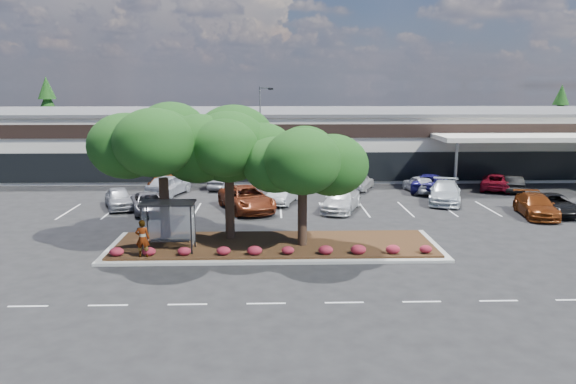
{
  "coord_description": "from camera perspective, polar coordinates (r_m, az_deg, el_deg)",
  "views": [
    {
      "loc": [
        -2.17,
        -25.63,
        8.74
      ],
      "look_at": [
        -1.18,
        6.69,
        2.6
      ],
      "focal_mm": 35.0,
      "sensor_mm": 36.0,
      "label": 1
    }
  ],
  "objects": [
    {
      "name": "ground",
      "position": [
        27.16,
        2.95,
        -8.03
      ],
      "size": [
        160.0,
        160.0,
        0.0
      ],
      "primitive_type": "plane",
      "color": "black",
      "rests_on": "ground"
    },
    {
      "name": "retail_store",
      "position": [
        59.84,
        0.4,
        5.39
      ],
      "size": [
        80.4,
        25.2,
        6.25
      ],
      "color": "white",
      "rests_on": "ground"
    },
    {
      "name": "landscape_island",
      "position": [
        30.85,
        -1.37,
        -5.46
      ],
      "size": [
        18.0,
        6.0,
        0.26
      ],
      "color": "#A8A8A3",
      "rests_on": "ground"
    },
    {
      "name": "lane_markings",
      "position": [
        37.15,
        1.43,
        -2.85
      ],
      "size": [
        33.12,
        20.06,
        0.01
      ],
      "color": "silver",
      "rests_on": "ground"
    },
    {
      "name": "shrub_row",
      "position": [
        28.73,
        -1.35,
        -5.9
      ],
      "size": [
        17.0,
        0.8,
        0.5
      ],
      "primitive_type": null,
      "color": "maroon",
      "rests_on": "landscape_island"
    },
    {
      "name": "bus_shelter",
      "position": [
        29.77,
        -12.03,
        -1.97
      ],
      "size": [
        2.75,
        1.55,
        2.59
      ],
      "color": "black",
      "rests_on": "landscape_island"
    },
    {
      "name": "island_tree_west",
      "position": [
        31.02,
        -12.57,
        2.09
      ],
      "size": [
        7.2,
        7.2,
        7.89
      ],
      "primitive_type": null,
      "color": "#173C10",
      "rests_on": "landscape_island"
    },
    {
      "name": "island_tree_mid",
      "position": [
        31.29,
        -6.01,
        1.83
      ],
      "size": [
        6.6,
        6.6,
        7.32
      ],
      "primitive_type": null,
      "color": "#173C10",
      "rests_on": "landscape_island"
    },
    {
      "name": "island_tree_east",
      "position": [
        29.84,
        1.48,
        0.66
      ],
      "size": [
        5.8,
        5.8,
        6.5
      ],
      "primitive_type": null,
      "color": "#173C10",
      "rests_on": "landscape_island"
    },
    {
      "name": "conifer_north_west",
      "position": [
        76.94,
        -23.14,
        7.11
      ],
      "size": [
        4.4,
        4.4,
        10.0
      ],
      "primitive_type": "cone",
      "color": "#173C10",
      "rests_on": "ground"
    },
    {
      "name": "conifer_north_east",
      "position": [
        78.58,
        25.84,
        6.59
      ],
      "size": [
        3.96,
        3.96,
        9.0
      ],
      "primitive_type": "cone",
      "color": "#173C10",
      "rests_on": "ground"
    },
    {
      "name": "person_waiting",
      "position": [
        29.1,
        -14.56,
        -4.59
      ],
      "size": [
        0.71,
        0.48,
        1.91
      ],
      "primitive_type": "imported",
      "rotation": [
        0.0,
        0.0,
        3.18
      ],
      "color": "#594C47",
      "rests_on": "landscape_island"
    },
    {
      "name": "light_pole",
      "position": [
        50.36,
        -2.7,
        5.12
      ],
      "size": [
        1.41,
        0.76,
        8.68
      ],
      "rotation": [
        0.0,
        0.0,
        0.32
      ],
      "color": "#A8A8A3",
      "rests_on": "ground"
    },
    {
      "name": "car_0",
      "position": [
        42.31,
        -16.82,
        -0.61
      ],
      "size": [
        3.2,
        4.72,
        1.49
      ],
      "primitive_type": "imported",
      "rotation": [
        0.0,
        0.0,
        0.36
      ],
      "color": "#9B9DA6",
      "rests_on": "ground"
    },
    {
      "name": "car_1",
      "position": [
        40.49,
        -14.0,
        -1.06
      ],
      "size": [
        3.69,
        5.32,
        1.35
      ],
      "primitive_type": "imported",
      "rotation": [
        0.0,
        0.0,
        0.33
      ],
      "color": "slate",
      "rests_on": "ground"
    },
    {
      "name": "car_2",
      "position": [
        39.9,
        -4.21,
        -0.67
      ],
      "size": [
        4.8,
        6.78,
        1.72
      ],
      "primitive_type": "imported",
      "rotation": [
        0.0,
        0.0,
        0.35
      ],
      "color": "maroon",
      "rests_on": "ground"
    },
    {
      "name": "car_3",
      "position": [
        42.28,
        -0.51,
        -0.15
      ],
      "size": [
        2.77,
        4.76,
        1.48
      ],
      "primitive_type": "imported",
      "rotation": [
        0.0,
        0.0,
        -0.29
      ],
      "color": "#9A9FA5",
      "rests_on": "ground"
    },
    {
      "name": "car_4",
      "position": [
        39.98,
        5.45,
        -0.82
      ],
      "size": [
        3.8,
        5.62,
        1.51
      ],
      "primitive_type": "imported",
      "rotation": [
        0.0,
        0.0,
        -0.36
      ],
      "color": "silver",
      "rests_on": "ground"
    },
    {
      "name": "car_6",
      "position": [
        44.03,
        15.66,
        -0.04
      ],
      "size": [
        3.83,
        5.95,
        1.6
      ],
      "primitive_type": "imported",
      "rotation": [
        0.0,
        0.0,
        -0.31
      ],
      "color": "silver",
      "rests_on": "ground"
    },
    {
      "name": "car_7",
      "position": [
        42.88,
        25.4,
        -1.13
      ],
      "size": [
        2.52,
        5.05,
        1.37
      ],
      "primitive_type": "imported",
      "rotation": [
        0.0,
        0.0,
        -0.05
      ],
      "color": "black",
      "rests_on": "ground"
    },
    {
      "name": "car_8",
      "position": [
        41.59,
        23.88,
        -1.27
      ],
      "size": [
        2.8,
        5.34,
        1.48
      ],
      "primitive_type": "imported",
      "rotation": [
        0.0,
        0.0,
        -0.15
      ],
      "color": "#6D2E0E",
      "rests_on": "ground"
    },
    {
      "name": "car_9",
      "position": [
        48.34,
        -12.23,
        1.02
      ],
      "size": [
        2.81,
        4.87,
        1.56
      ],
      "primitive_type": "imported",
      "rotation": [
        0.0,
        0.0,
        2.92
      ],
      "color": "#7C350E",
      "rests_on": "ground"
    },
    {
      "name": "car_10",
      "position": [
        46.34,
        -12.04,
        0.71
      ],
      "size": [
        3.45,
        5.36,
        1.7
      ],
      "primitive_type": "imported",
      "rotation": [
        0.0,
        0.0,
        2.83
      ],
      "color": "silver",
      "rests_on": "ground"
    },
    {
      "name": "car_11",
      "position": [
        48.59,
        -6.95,
        1.1
      ],
      "size": [
        1.82,
        4.17,
        1.33
      ],
      "primitive_type": "imported",
      "rotation": [
        0.0,
        0.0,
        3.04
      ],
      "color": "#53535A",
      "rests_on": "ground"
    },
    {
      "name": "car_12",
      "position": [
        48.5,
        4.76,
        1.16
      ],
      "size": [
        3.65,
        5.13,
        1.38
      ],
      "primitive_type": "imported",
      "rotation": [
        0.0,
        0.0,
        2.74
      ],
      "color": "#B4B4B4",
      "rests_on": "ground"
    },
    {
      "name": "car_13",
      "position": [
        48.1,
        7.35,
        1.05
      ],
      "size": [
        3.22,
        4.51,
        1.42
      ],
      "primitive_type": "imported",
      "rotation": [
        0.0,
        0.0,
        2.73
      ],
      "color": "silver",
      "rests_on": "ground"
    },
    {
      "name": "car_14",
      "position": [
        48.43,
        14.25,
        0.92
      ],
      "size": [
        4.46,
        5.91,
        1.49
      ],
      "primitive_type": "imported",
      "rotation": [
        0.0,
        0.0,
        2.72
      ],
      "color": "navy",
      "rests_on": "ground"
    },
    {
      "name": "car_15",
      "position": [
        47.79,
        13.21,
        0.8
      ],
      "size": [
        2.23,
        4.42,
        1.44
      ],
      "primitive_type": "imported",
      "rotation": [
        0.0,
        0.0,
        3.27
      ],
      "color": "silver",
      "rests_on": "ground"
    },
    {
      "name": "car_16",
      "position": [
        50.57,
        21.77,
        0.81
      ],
      "size": [
        2.43,
        4.4,
        1.37
      ],
      "primitive_type": "imported",
      "rotation": [
        0.0,
        0.0,
        2.89
      ],
      "color": "black",
      "rests_on": "ground"
    },
    {
      "name": "car_17",
      "position": [
        50.87,
        20.38,
        0.98
      ],
      "size": [
        4.18,
        5.58,
        1.41
      ],
      "primitive_type": "imported",
      "rotation": [
        0.0,
        0.0,
        2.73
      ],
      "color": "maroon",
      "rests_on": "ground"
    }
  ]
}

